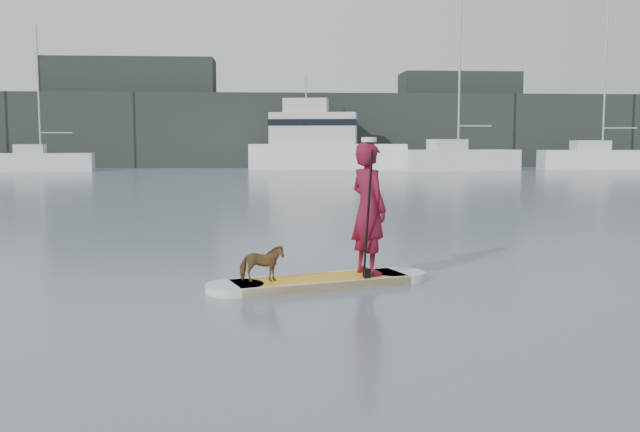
{
  "coord_description": "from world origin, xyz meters",
  "views": [
    {
      "loc": [
        1.66,
        -7.48,
        2.03
      ],
      "look_at": [
        2.36,
        2.48,
        1.0
      ],
      "focal_mm": 40.0,
      "sensor_mm": 36.0,
      "label": 1
    }
  ],
  "objects": [
    {
      "name": "shore_building_east",
      "position": [
        18.0,
        54.0,
        4.0
      ],
      "size": [
        10.0,
        4.0,
        8.0
      ],
      "primitive_type": "cube",
      "color": "black",
      "rests_on": "ground"
    },
    {
      "name": "paddler",
      "position": [
        3.08,
        2.71,
        1.08
      ],
      "size": [
        0.73,
        0.83,
        1.92
      ],
      "primitive_type": "imported",
      "rotation": [
        0.0,
        0.0,
        2.05
      ],
      "color": "maroon",
      "rests_on": "paddleboard"
    },
    {
      "name": "ground",
      "position": [
        0.0,
        0.0,
        0.0
      ],
      "size": [
        140.0,
        140.0,
        0.0
      ],
      "primitive_type": "plane",
      "color": "slate",
      "rests_on": "ground"
    },
    {
      "name": "shore_mass",
      "position": [
        0.0,
        53.0,
        3.0
      ],
      "size": [
        90.0,
        6.0,
        6.0
      ],
      "primitive_type": "cube",
      "color": "black",
      "rests_on": "ground"
    },
    {
      "name": "motor_yacht_a",
      "position": [
        5.58,
        46.47,
        1.97
      ],
      "size": [
        12.13,
        5.52,
        7.02
      ],
      "rotation": [
        0.0,
        0.0,
        -0.17
      ],
      "color": "white",
      "rests_on": "ground"
    },
    {
      "name": "white_cap",
      "position": [
        3.08,
        2.71,
        2.07
      ],
      "size": [
        0.22,
        0.22,
        0.07
      ],
      "primitive_type": "cylinder",
      "color": "silver",
      "rests_on": "paddler"
    },
    {
      "name": "paddle",
      "position": [
        3.02,
        2.36,
        0.8
      ],
      "size": [
        0.12,
        0.29,
        2.0
      ],
      "rotation": [
        0.0,
        0.0,
        0.31
      ],
      "color": "black",
      "rests_on": "ground"
    },
    {
      "name": "shore_building_west",
      "position": [
        -10.0,
        54.0,
        4.5
      ],
      "size": [
        14.0,
        4.0,
        9.0
      ],
      "primitive_type": "cube",
      "color": "black",
      "rests_on": "ground"
    },
    {
      "name": "sailboat_c",
      "position": [
        -14.63,
        44.32,
        0.75
      ],
      "size": [
        7.33,
        3.32,
        10.15
      ],
      "rotation": [
        0.0,
        0.0,
        0.14
      ],
      "color": "white",
      "rests_on": "ground"
    },
    {
      "name": "sailboat_e",
      "position": [
        15.14,
        43.41,
        0.89
      ],
      "size": [
        8.94,
        4.13,
        12.48
      ],
      "rotation": [
        0.0,
        0.0,
        0.16
      ],
      "color": "white",
      "rests_on": "ground"
    },
    {
      "name": "dog",
      "position": [
        1.53,
        2.22,
        0.38
      ],
      "size": [
        0.62,
        0.31,
        0.51
      ],
      "primitive_type": "imported",
      "rotation": [
        0.0,
        0.0,
        1.63
      ],
      "color": "brown",
      "rests_on": "paddleboard"
    },
    {
      "name": "sailboat_f",
      "position": [
        26.62,
        44.91,
        0.92
      ],
      "size": [
        9.38,
        3.73,
        13.67
      ],
      "rotation": [
        0.0,
        0.0,
        -0.12
      ],
      "color": "white",
      "rests_on": "ground"
    },
    {
      "name": "paddleboard",
      "position": [
        2.36,
        2.48,
        0.06
      ],
      "size": [
        3.18,
        1.56,
        0.12
      ],
      "rotation": [
        0.0,
        0.0,
        0.31
      ],
      "color": "#F1AE16",
      "rests_on": "ground"
    }
  ]
}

